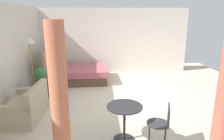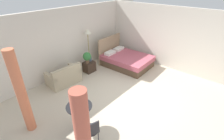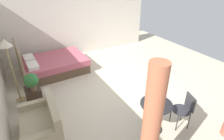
{
  "view_description": "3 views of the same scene",
  "coord_description": "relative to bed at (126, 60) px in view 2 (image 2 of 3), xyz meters",
  "views": [
    {
      "loc": [
        -5.46,
        0.68,
        2.39
      ],
      "look_at": [
        0.71,
        0.26,
        0.74
      ],
      "focal_mm": 32.2,
      "sensor_mm": 36.0,
      "label": 1
    },
    {
      "loc": [
        -4.02,
        -2.7,
        3.69
      ],
      "look_at": [
        0.21,
        0.91,
        0.68
      ],
      "focal_mm": 27.04,
      "sensor_mm": 36.0,
      "label": 2
    },
    {
      "loc": [
        -4.2,
        2.55,
        3.22
      ],
      "look_at": [
        0.02,
        0.18,
        0.63
      ],
      "focal_mm": 29.36,
      "sensor_mm": 36.0,
      "label": 3
    }
  ],
  "objects": [
    {
      "name": "vase",
      "position": [
        -1.43,
        0.92,
        0.27
      ],
      "size": [
        0.14,
        0.14,
        0.2
      ],
      "color": "slate",
      "rests_on": "nightstand"
    },
    {
      "name": "floor_lamp",
      "position": [
        -1.21,
        1.22,
        1.25
      ],
      "size": [
        0.33,
        0.33,
        1.81
      ],
      "color": "#99844C",
      "rests_on": "ground"
    },
    {
      "name": "wall_right",
      "position": [
        1.18,
        -1.54,
        1.07
      ],
      "size": [
        0.12,
        6.29,
        2.73
      ],
      "primitive_type": "cube",
      "color": "silver",
      "rests_on": "ground"
    },
    {
      "name": "potted_plant",
      "position": [
        -1.65,
        0.85,
        0.46
      ],
      "size": [
        0.36,
        0.36,
        0.49
      ],
      "color": "brown",
      "rests_on": "nightstand"
    },
    {
      "name": "couch",
      "position": [
        -2.86,
        0.89,
        -0.01
      ],
      "size": [
        1.26,
        0.83,
        0.82
      ],
      "color": "tan",
      "rests_on": "ground"
    },
    {
      "name": "balcony_table",
      "position": [
        -3.92,
        -1.34,
        0.22
      ],
      "size": [
        0.7,
        0.7,
        0.74
      ],
      "color": "black",
      "rests_on": "ground"
    },
    {
      "name": "curtain_right",
      "position": [
        -4.86,
        -0.32,
        0.88
      ],
      "size": [
        0.25,
        0.25,
        2.36
      ],
      "color": "#D1704C",
      "rests_on": "ground"
    },
    {
      "name": "bed",
      "position": [
        0.0,
        0.0,
        0.0
      ],
      "size": [
        1.67,
        2.22,
        1.25
      ],
      "color": "brown",
      "rests_on": "ground"
    },
    {
      "name": "wall_back",
      "position": [
        -1.96,
        1.6,
        1.07
      ],
      "size": [
        9.29,
        0.12,
        2.73
      ],
      "primitive_type": "cube",
      "color": "silver",
      "rests_on": "ground"
    },
    {
      "name": "nightstand",
      "position": [
        -1.55,
        0.87,
        -0.06
      ],
      "size": [
        0.49,
        0.4,
        0.47
      ],
      "color": "#38281E",
      "rests_on": "ground"
    },
    {
      "name": "ground_plane",
      "position": [
        -1.96,
        -1.54,
        -0.3
      ],
      "size": [
        9.29,
        9.29,
        0.02
      ],
      "primitive_type": "cube",
      "color": "beige"
    },
    {
      "name": "cafe_chair_near_window",
      "position": [
        -4.14,
        -2.02,
        0.22
      ],
      "size": [
        0.53,
        0.53,
        0.83
      ],
      "color": "#2D2D33",
      "rests_on": "ground"
    }
  ]
}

